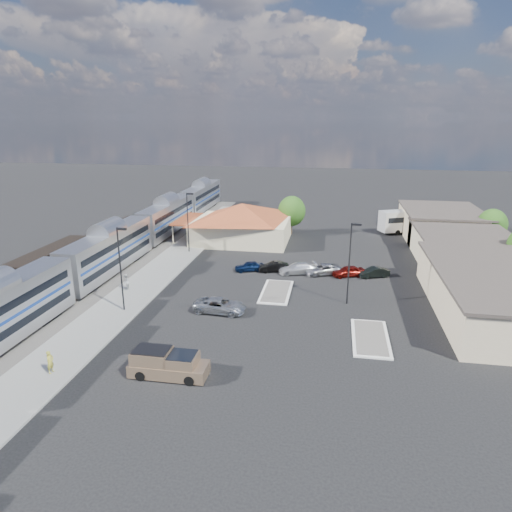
% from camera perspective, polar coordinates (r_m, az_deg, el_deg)
% --- Properties ---
extents(ground, '(280.00, 280.00, 0.00)m').
position_cam_1_polar(ground, '(51.82, -2.15, -5.09)').
color(ground, black).
rests_on(ground, ground).
extents(railbed, '(16.00, 100.00, 0.12)m').
position_cam_1_polar(railbed, '(66.06, -18.78, -1.04)').
color(railbed, '#4C4944').
rests_on(railbed, ground).
extents(platform, '(5.50, 92.00, 0.18)m').
position_cam_1_polar(platform, '(60.57, -12.15, -2.07)').
color(platform, gray).
rests_on(platform, ground).
extents(passenger_train, '(3.00, 104.00, 5.55)m').
position_cam_1_polar(passenger_train, '(61.39, -17.84, 0.46)').
color(passenger_train, silver).
rests_on(passenger_train, ground).
extents(freight_cars, '(2.80, 46.00, 4.00)m').
position_cam_1_polar(freight_cars, '(61.68, -24.27, -1.09)').
color(freight_cars, black).
rests_on(freight_cars, ground).
extents(station_depot, '(18.35, 12.24, 6.20)m').
position_cam_1_polar(station_depot, '(74.28, -1.80, 4.26)').
color(station_depot, '#C7B891').
rests_on(station_depot, ground).
extents(buildings_east, '(14.40, 51.40, 4.80)m').
position_cam_1_polar(buildings_east, '(66.08, 25.16, 0.24)').
color(buildings_east, '#C6B28C').
rests_on(buildings_east, ground).
extents(traffic_island_south, '(3.30, 7.50, 0.21)m').
position_cam_1_polar(traffic_island_south, '(53.00, 2.54, -4.46)').
color(traffic_island_south, silver).
rests_on(traffic_island_south, ground).
extents(traffic_island_north, '(3.30, 7.50, 0.21)m').
position_cam_1_polar(traffic_island_north, '(43.67, 14.11, -9.88)').
color(traffic_island_north, silver).
rests_on(traffic_island_north, ground).
extents(lamp_plat_s, '(1.08, 0.25, 9.00)m').
position_cam_1_polar(lamp_plat_s, '(48.15, -16.54, -0.80)').
color(lamp_plat_s, black).
rests_on(lamp_plat_s, ground).
extents(lamp_plat_n, '(1.08, 0.25, 9.00)m').
position_cam_1_polar(lamp_plat_n, '(67.86, -8.46, 4.77)').
color(lamp_plat_n, black).
rests_on(lamp_plat_n, ground).
extents(lamp_lot, '(1.08, 0.25, 9.00)m').
position_cam_1_polar(lamp_lot, '(49.08, 11.74, -0.11)').
color(lamp_lot, black).
rests_on(lamp_lot, ground).
extents(tree_east_c, '(4.41, 4.41, 6.21)m').
position_cam_1_polar(tree_east_c, '(78.36, 27.41, 3.49)').
color(tree_east_c, '#382314').
rests_on(tree_east_c, ground).
extents(tree_depot, '(4.71, 4.71, 6.63)m').
position_cam_1_polar(tree_depot, '(78.82, 4.49, 5.62)').
color(tree_depot, '#382314').
rests_on(tree_depot, ground).
extents(pickup_truck, '(6.11, 2.31, 2.11)m').
position_cam_1_polar(pickup_truck, '(37.11, -10.84, -13.17)').
color(pickup_truck, '#9C7E60').
rests_on(pickup_truck, ground).
extents(suv, '(5.64, 2.92, 1.52)m').
position_cam_1_polar(suv, '(47.65, -4.54, -6.18)').
color(suv, '#B1B4B9').
rests_on(suv, ground).
extents(coach_bus, '(12.43, 7.47, 3.98)m').
position_cam_1_polar(coach_bus, '(84.69, 19.12, 4.33)').
color(coach_bus, silver).
rests_on(coach_bus, ground).
extents(person_a, '(0.51, 0.72, 1.87)m').
position_cam_1_polar(person_a, '(39.98, -24.34, -11.97)').
color(person_a, gold).
rests_on(person_a, platform).
extents(person_b, '(0.74, 0.93, 1.89)m').
position_cam_1_polar(person_b, '(55.12, -15.95, -3.14)').
color(person_b, silver).
rests_on(person_b, platform).
extents(parked_car_a, '(4.08, 2.74, 1.29)m').
position_cam_1_polar(parked_car_a, '(60.04, -0.86, -1.29)').
color(parked_car_a, '#0D1F45').
rests_on(parked_car_a, ground).
extents(parked_car_b, '(4.25, 2.49, 1.32)m').
position_cam_1_polar(parked_car_b, '(59.84, 2.20, -1.35)').
color(parked_car_b, black).
rests_on(parked_car_b, ground).
extents(parked_car_c, '(5.33, 3.41, 1.44)m').
position_cam_1_polar(parked_car_c, '(59.22, 5.24, -1.55)').
color(parked_car_c, silver).
rests_on(parked_car_c, ground).
extents(parked_car_d, '(5.36, 3.97, 1.35)m').
position_cam_1_polar(parked_car_d, '(59.38, 8.34, -1.65)').
color(parked_car_d, gray).
rests_on(parked_car_d, ground).
extents(parked_car_e, '(4.41, 3.03, 1.39)m').
position_cam_1_polar(parked_car_e, '(59.12, 11.43, -1.88)').
color(parked_car_e, maroon).
rests_on(parked_car_e, ground).
extents(parked_car_f, '(4.16, 2.73, 1.30)m').
position_cam_1_polar(parked_car_f, '(59.62, 14.49, -1.98)').
color(parked_car_f, black).
rests_on(parked_car_f, ground).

